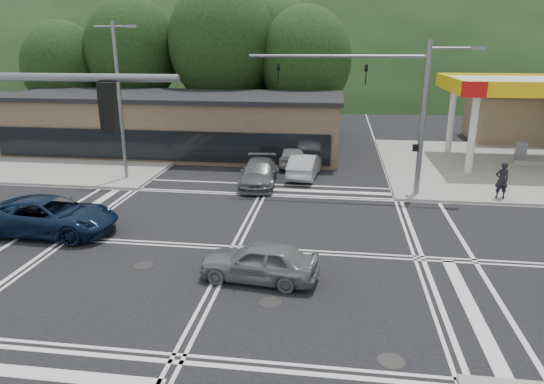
# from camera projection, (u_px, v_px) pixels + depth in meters

# --- Properties ---
(ground) EXTENTS (120.00, 120.00, 0.00)m
(ground) POSITION_uv_depth(u_px,v_px,m) (235.00, 248.00, 19.36)
(ground) COLOR black
(ground) RESTS_ON ground
(sidewalk_ne) EXTENTS (16.00, 16.00, 0.15)m
(sidewalk_ne) POSITION_uv_depth(u_px,v_px,m) (508.00, 167.00, 31.59)
(sidewalk_ne) COLOR gray
(sidewalk_ne) RESTS_ON ground
(sidewalk_nw) EXTENTS (16.00, 16.00, 0.15)m
(sidewalk_nw) POSITION_uv_depth(u_px,v_px,m) (77.00, 154.00, 35.48)
(sidewalk_nw) COLOR gray
(sidewalk_nw) RESTS_ON ground
(convenience_store) EXTENTS (10.00, 6.00, 3.80)m
(convenience_store) POSITION_uv_depth(u_px,v_px,m) (535.00, 118.00, 39.87)
(convenience_store) COLOR #846B4F
(convenience_store) RESTS_ON ground
(commercial_row) EXTENTS (24.00, 8.00, 4.00)m
(commercial_row) POSITION_uv_depth(u_px,v_px,m) (176.00, 125.00, 35.90)
(commercial_row) COLOR brown
(commercial_row) RESTS_ON ground
(hill_north) EXTENTS (252.00, 126.00, 140.00)m
(hill_north) POSITION_uv_depth(u_px,v_px,m) (322.00, 81.00, 104.55)
(hill_north) COLOR black
(hill_north) RESTS_ON ground
(tree_n_a) EXTENTS (8.00, 8.00, 11.75)m
(tree_n_a) POSITION_uv_depth(u_px,v_px,m) (132.00, 51.00, 41.78)
(tree_n_a) COLOR #382619
(tree_n_a) RESTS_ON ground
(tree_n_b) EXTENTS (9.00, 9.00, 12.98)m
(tree_n_b) POSITION_uv_depth(u_px,v_px,m) (222.00, 43.00, 40.55)
(tree_n_b) COLOR #382619
(tree_n_b) RESTS_ON ground
(tree_n_c) EXTENTS (7.60, 7.60, 10.87)m
(tree_n_c) POSITION_uv_depth(u_px,v_px,m) (305.00, 60.00, 40.03)
(tree_n_c) COLOR #382619
(tree_n_c) RESTS_ON ground
(tree_n_d) EXTENTS (6.80, 6.80, 9.76)m
(tree_n_d) POSITION_uv_depth(u_px,v_px,m) (63.00, 67.00, 42.00)
(tree_n_d) COLOR #382619
(tree_n_d) RESTS_ON ground
(tree_n_e) EXTENTS (8.40, 8.40, 11.98)m
(tree_n_e) POSITION_uv_depth(u_px,v_px,m) (276.00, 51.00, 44.01)
(tree_n_e) COLOR #382619
(tree_n_e) RESTS_ON ground
(streetlight_nw) EXTENTS (2.50, 0.25, 9.00)m
(streetlight_nw) POSITION_uv_depth(u_px,v_px,m) (120.00, 94.00, 27.48)
(streetlight_nw) COLOR slate
(streetlight_nw) RESTS_ON ground
(signal_mast_ne) EXTENTS (11.65, 0.30, 8.00)m
(signal_mast_ne) POSITION_uv_depth(u_px,v_px,m) (399.00, 100.00, 24.72)
(signal_mast_ne) COLOR slate
(signal_mast_ne) RESTS_ON ground
(car_blue_west) EXTENTS (5.76, 2.78, 1.58)m
(car_blue_west) POSITION_uv_depth(u_px,v_px,m) (50.00, 216.00, 20.66)
(car_blue_west) COLOR #0B1932
(car_blue_west) RESTS_ON ground
(car_grey_center) EXTENTS (4.23, 2.08, 1.39)m
(car_grey_center) POSITION_uv_depth(u_px,v_px,m) (259.00, 261.00, 16.60)
(car_grey_center) COLOR slate
(car_grey_center) RESTS_ON ground
(car_queue_a) EXTENTS (1.94, 4.49, 1.44)m
(car_queue_a) POSITION_uv_depth(u_px,v_px,m) (305.00, 165.00, 29.41)
(car_queue_a) COLOR #B3B6BA
(car_queue_a) RESTS_ON ground
(car_queue_b) EXTENTS (2.17, 4.61, 1.52)m
(car_queue_b) POSITION_uv_depth(u_px,v_px,m) (293.00, 154.00, 32.26)
(car_queue_b) COLOR silver
(car_queue_b) RESTS_ON ground
(car_northbound) EXTENTS (2.32, 5.01, 1.42)m
(car_northbound) POSITION_uv_depth(u_px,v_px,m) (259.00, 173.00, 27.73)
(car_northbound) COLOR #585A5C
(car_northbound) RESTS_ON ground
(pedestrian) EXTENTS (0.75, 0.54, 1.91)m
(pedestrian) POSITION_uv_depth(u_px,v_px,m) (502.00, 180.00, 24.86)
(pedestrian) COLOR black
(pedestrian) RESTS_ON sidewalk_ne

